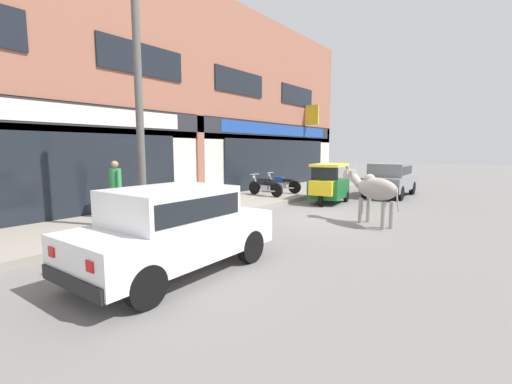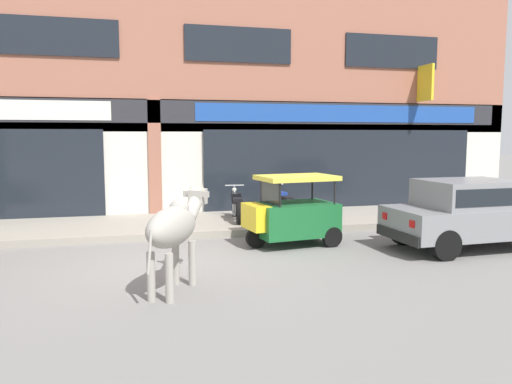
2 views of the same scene
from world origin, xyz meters
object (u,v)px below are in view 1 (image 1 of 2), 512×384
car_1 (174,226)px  motorcycle_1 (282,184)px  auto_rickshaw (328,186)px  utility_pole (140,113)px  cow (374,189)px  car_0 (390,178)px  pedestrian (116,183)px  motorcycle_0 (265,186)px

car_1 → motorcycle_1: 9.77m
motorcycle_1 → car_1: bearing=-157.4°
car_1 → auto_rickshaw: (8.44, 1.24, -0.15)m
motorcycle_1 → utility_pole: size_ratio=0.33×
cow → car_1: (-5.71, 1.42, -0.19)m
car_0 → pedestrian: bearing=157.1°
motorcycle_1 → cow: bearing=-122.6°
auto_rickshaw → motorcycle_1: 2.57m
motorcycle_0 → motorcycle_1: same height
car_1 → pedestrian: (1.53, 4.40, 0.34)m
cow → motorcycle_0: size_ratio=1.07×
cow → auto_rickshaw: cow is taller
auto_rickshaw → motorcycle_0: 2.60m
cow → utility_pole: utility_pole is taller
auto_rickshaw → motorcycle_1: auto_rickshaw is taller
utility_pole → car_0: bearing=-13.9°
motorcycle_1 → pedestrian: size_ratio=1.13×
motorcycle_0 → utility_pole: bearing=-170.5°
motorcycle_0 → pedestrian: bearing=174.1°
motorcycle_0 → pedestrian: pedestrian is taller
cow → pedestrian: pedestrian is taller
motorcycle_1 → pedestrian: pedestrian is taller
cow → motorcycle_0: cow is taller
car_1 → motorcycle_0: size_ratio=2.02×
cow → car_0: bearing=12.6°
car_0 → pedestrian: 11.34m
cow → auto_rickshaw: 3.83m
car_0 → motorcycle_1: 4.80m
utility_pole → auto_rickshaw: bearing=-11.0°
car_1 → motorcycle_1: car_1 is taller
utility_pole → car_1: bearing=-114.6°
cow → utility_pole: size_ratio=0.35×
motorcycle_0 → pedestrian: (-6.22, 0.65, 0.60)m
pedestrian → utility_pole: (-0.31, -1.75, 1.77)m
auto_rickshaw → utility_pole: bearing=169.0°
cow → motorcycle_0: 5.58m
car_0 → pedestrian: size_ratio=2.29×
car_1 → auto_rickshaw: bearing=8.4°
car_1 → motorcycle_1: size_ratio=2.02×
car_1 → utility_pole: size_ratio=0.66×
motorcycle_1 → motorcycle_0: bearing=-180.0°
car_0 → motorcycle_1: bearing=128.1°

